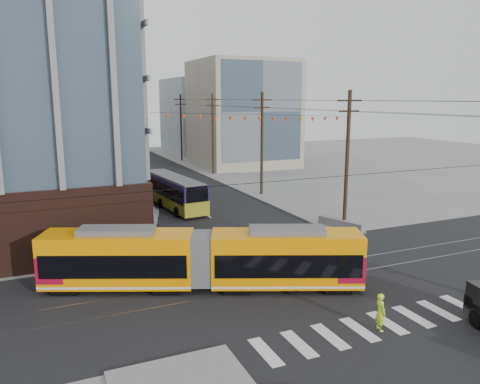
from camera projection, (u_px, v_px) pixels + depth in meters
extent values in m
plane|color=slate|center=(336.00, 301.00, 24.35)|extent=(160.00, 160.00, 0.00)
cube|color=#8C99A5|center=(5.00, 109.00, 62.58)|extent=(18.00, 16.00, 18.00)
cube|color=gray|center=(242.00, 114.00, 72.17)|extent=(14.00, 14.00, 16.00)
cube|color=gray|center=(30.00, 100.00, 81.52)|extent=(16.00, 18.00, 20.00)
cube|color=#8C99A5|center=(210.00, 116.00, 91.11)|extent=(16.00, 16.00, 14.00)
cylinder|color=black|center=(181.00, 128.00, 76.89)|extent=(0.30, 0.30, 11.00)
imported|color=#9698A4|center=(164.00, 241.00, 32.40)|extent=(2.57, 4.29, 1.34)
imported|color=silver|center=(148.00, 213.00, 40.18)|extent=(2.90, 4.72, 1.28)
imported|color=slate|center=(137.00, 204.00, 43.69)|extent=(3.96, 5.32, 1.34)
imported|color=#C1F126|center=(380.00, 312.00, 21.14)|extent=(0.52, 0.71, 1.77)
cube|color=slate|center=(341.00, 225.00, 37.53)|extent=(2.23, 4.17, 0.82)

